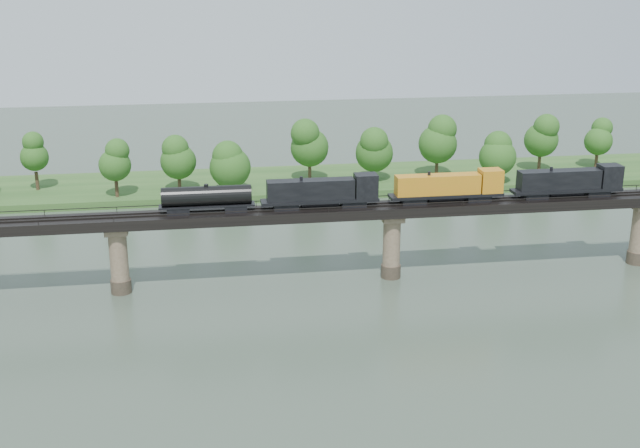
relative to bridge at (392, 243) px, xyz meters
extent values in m
plane|color=#344235|center=(0.00, -30.00, -5.46)|extent=(400.00, 400.00, 0.00)
cube|color=#2C5120|center=(0.00, 55.00, -4.66)|extent=(300.00, 24.00, 1.60)
cylinder|color=#473A2D|center=(-40.00, 0.00, -4.46)|extent=(3.00, 3.00, 2.00)
cylinder|color=#867157|center=(-40.00, 0.00, 0.04)|extent=(2.60, 2.60, 9.00)
cube|color=#867157|center=(-40.00, 0.00, 4.04)|extent=(3.20, 3.20, 1.00)
cylinder|color=#473A2D|center=(0.00, 0.00, -4.46)|extent=(3.00, 3.00, 2.00)
cylinder|color=#867157|center=(0.00, 0.00, 0.04)|extent=(2.60, 2.60, 9.00)
cube|color=#867157|center=(0.00, 0.00, 4.04)|extent=(3.20, 3.20, 1.00)
cylinder|color=#473A2D|center=(40.00, 0.00, -4.46)|extent=(3.00, 3.00, 2.00)
cylinder|color=#867157|center=(40.00, 0.00, 0.04)|extent=(2.60, 2.60, 9.00)
cube|color=black|center=(0.00, 0.00, 5.29)|extent=(220.00, 5.00, 1.50)
cube|color=black|center=(0.00, -0.75, 6.12)|extent=(220.00, 0.12, 0.16)
cube|color=black|center=(0.00, 0.75, 6.12)|extent=(220.00, 0.12, 0.16)
cube|color=black|center=(0.00, -2.40, 6.74)|extent=(220.00, 0.10, 0.10)
cube|color=black|center=(0.00, 2.40, 6.74)|extent=(220.00, 0.10, 0.10)
cube|color=black|center=(0.00, -2.40, 6.39)|extent=(0.08, 0.08, 0.70)
cube|color=black|center=(0.00, 2.40, 6.39)|extent=(0.08, 0.08, 0.70)
cylinder|color=#382619|center=(-60.94, 54.18, -2.00)|extent=(0.70, 0.70, 3.71)
sphere|color=#1E4D16|center=(-60.94, 54.18, 2.95)|extent=(5.67, 5.67, 5.67)
sphere|color=#1E4D16|center=(-60.94, 54.18, 6.04)|extent=(4.25, 4.25, 4.25)
cylinder|color=#382619|center=(-44.43, 46.31, -2.10)|extent=(0.70, 0.70, 3.51)
sphere|color=#1E4D16|center=(-44.43, 46.31, 2.57)|extent=(6.31, 6.31, 6.31)
sphere|color=#1E4D16|center=(-44.43, 46.31, 5.50)|extent=(4.73, 4.73, 4.73)
cylinder|color=#382619|center=(-32.24, 48.84, -2.19)|extent=(0.70, 0.70, 3.34)
sphere|color=#1E4D16|center=(-32.24, 48.84, 2.27)|extent=(7.18, 7.18, 7.18)
sphere|color=#1E4D16|center=(-32.24, 48.84, 5.06)|extent=(5.39, 5.39, 5.39)
cylinder|color=#382619|center=(-22.01, 46.15, -2.45)|extent=(0.70, 0.70, 2.83)
sphere|color=#1E4D16|center=(-22.01, 46.15, 1.32)|extent=(8.26, 8.26, 8.26)
sphere|color=#1E4D16|center=(-22.01, 46.15, 3.68)|extent=(6.19, 6.19, 6.19)
cylinder|color=#382619|center=(-5.04, 52.68, -1.88)|extent=(0.70, 0.70, 3.96)
sphere|color=#1E4D16|center=(-5.04, 52.68, 3.41)|extent=(8.07, 8.07, 8.07)
sphere|color=#1E4D16|center=(-5.04, 52.68, 6.71)|extent=(6.05, 6.05, 6.05)
cylinder|color=#382619|center=(8.52, 51.14, -2.23)|extent=(0.70, 0.70, 3.27)
sphere|color=#1E4D16|center=(8.52, 51.14, 2.13)|extent=(8.03, 8.03, 8.03)
sphere|color=#1E4D16|center=(8.52, 51.14, 4.85)|extent=(6.02, 6.02, 6.02)
cylinder|color=#382619|center=(22.65, 52.31, -1.90)|extent=(0.70, 0.70, 3.92)
sphere|color=#1E4D16|center=(22.65, 52.31, 3.33)|extent=(8.29, 8.29, 8.29)
sphere|color=#1E4D16|center=(22.65, 52.31, 6.60)|extent=(6.21, 6.21, 6.21)
cylinder|color=#382619|center=(33.59, 45.35, -2.35)|extent=(0.70, 0.70, 3.02)
sphere|color=#1E4D16|center=(33.59, 45.35, 1.69)|extent=(7.74, 7.74, 7.74)
sphere|color=#1E4D16|center=(33.59, 45.35, 4.21)|extent=(5.80, 5.80, 5.80)
cylinder|color=#382619|center=(46.81, 54.03, -1.96)|extent=(0.70, 0.70, 3.80)
sphere|color=#1E4D16|center=(46.81, 54.03, 3.10)|extent=(7.47, 7.47, 7.47)
sphere|color=#1E4D16|center=(46.81, 54.03, 6.27)|extent=(5.60, 5.60, 5.60)
cylinder|color=#382619|center=(60.48, 54.26, -2.17)|extent=(0.70, 0.70, 3.38)
sphere|color=#1E4D16|center=(60.48, 54.26, 2.34)|extent=(6.23, 6.23, 6.23)
sphere|color=#1E4D16|center=(60.48, 54.26, 5.16)|extent=(4.67, 4.67, 4.67)
cube|color=black|center=(32.05, 0.00, 6.54)|extent=(3.62, 2.17, 0.99)
cube|color=black|center=(22.10, 0.00, 6.54)|extent=(3.62, 2.17, 0.99)
cube|color=black|center=(27.08, 0.00, 7.17)|extent=(17.18, 2.71, 0.45)
cube|color=black|center=(25.72, 0.00, 8.84)|extent=(12.66, 2.44, 2.89)
cube|color=black|center=(33.86, 0.00, 9.11)|extent=(3.26, 2.71, 3.44)
cylinder|color=black|center=(27.08, 0.00, 6.67)|extent=(5.43, 1.27, 1.27)
cube|color=black|center=(13.06, 0.00, 6.54)|extent=(3.62, 2.17, 0.99)
cube|color=black|center=(3.11, 0.00, 6.54)|extent=(3.62, 2.17, 0.99)
cube|color=black|center=(8.09, 0.00, 7.17)|extent=(17.18, 2.71, 0.45)
cube|color=#C17317|center=(6.73, 0.00, 8.84)|extent=(12.66, 2.44, 2.89)
cube|color=#C17317|center=(14.87, 0.00, 9.11)|extent=(3.26, 2.71, 3.44)
cylinder|color=black|center=(8.09, 0.00, 6.67)|extent=(5.43, 1.27, 1.27)
cube|color=black|center=(-5.93, 0.00, 6.54)|extent=(3.62, 2.17, 0.99)
cube|color=black|center=(-15.88, 0.00, 6.54)|extent=(3.62, 2.17, 0.99)
cube|color=black|center=(-10.90, 0.00, 7.17)|extent=(17.18, 2.71, 0.45)
cube|color=black|center=(-12.26, 0.00, 8.84)|extent=(12.66, 2.44, 2.89)
cube|color=black|center=(-4.12, 0.00, 9.11)|extent=(3.26, 2.71, 3.44)
cylinder|color=black|center=(-10.90, 0.00, 6.67)|extent=(5.43, 1.27, 1.27)
cube|color=black|center=(-23.11, 0.00, 6.54)|extent=(3.16, 1.99, 0.99)
cube|color=black|center=(-31.25, 0.00, 6.54)|extent=(3.16, 1.99, 0.99)
cube|color=black|center=(-27.18, 0.00, 7.13)|extent=(13.56, 2.17, 0.27)
cylinder|color=black|center=(-27.18, 0.00, 8.57)|extent=(12.66, 2.71, 2.71)
cylinder|color=black|center=(-27.18, 0.00, 10.02)|extent=(0.63, 0.63, 0.45)
camera|label=1|loc=(-27.76, -110.62, 39.48)|focal=45.00mm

